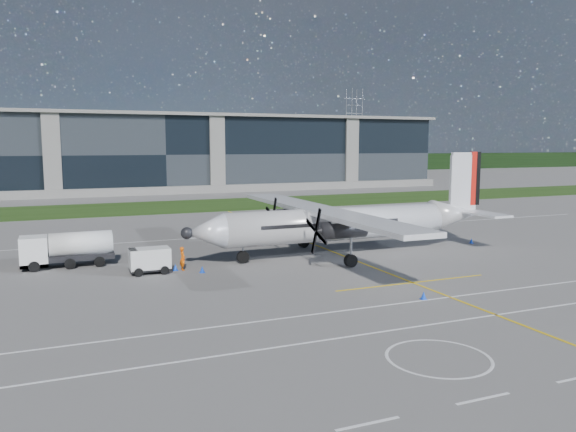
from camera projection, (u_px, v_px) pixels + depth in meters
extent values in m
plane|color=slate|center=(206.00, 211.00, 79.86)|extent=(400.00, 400.00, 0.00)
cube|color=#203D10|center=(193.00, 206.00, 87.19)|extent=(400.00, 18.00, 0.04)
cube|color=black|center=(157.00, 154.00, 115.57)|extent=(120.00, 20.00, 15.00)
cube|color=black|center=(125.00, 166.00, 171.14)|extent=(400.00, 6.00, 6.00)
cube|color=yellow|center=(314.00, 245.00, 53.50)|extent=(0.20, 70.00, 0.01)
cube|color=white|center=(453.00, 321.00, 30.36)|extent=(90.00, 0.15, 0.01)
imported|color=#F25907|center=(183.00, 257.00, 42.58)|extent=(0.64, 0.87, 2.06)
cone|color=blue|center=(471.00, 241.00, 54.23)|extent=(0.36, 0.36, 0.50)
cone|color=blue|center=(202.00, 269.00, 41.86)|extent=(0.36, 0.36, 0.50)
cone|color=blue|center=(175.00, 267.00, 42.57)|extent=(0.36, 0.36, 0.50)
cone|color=blue|center=(424.00, 295.00, 34.64)|extent=(0.36, 0.36, 0.50)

